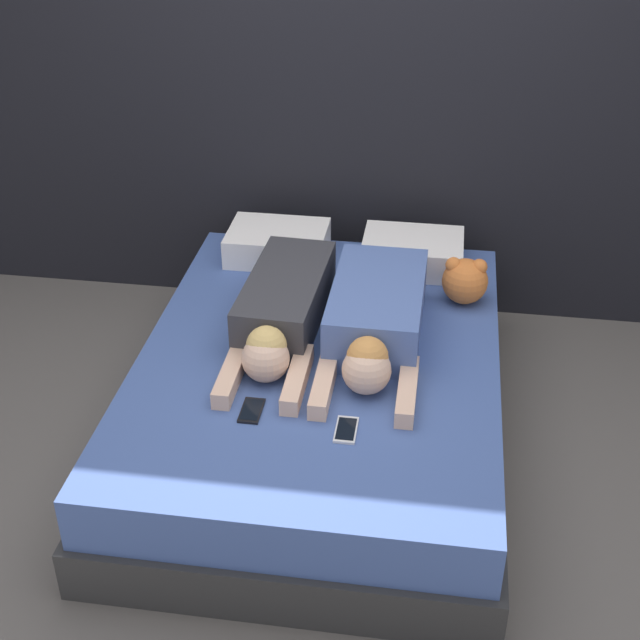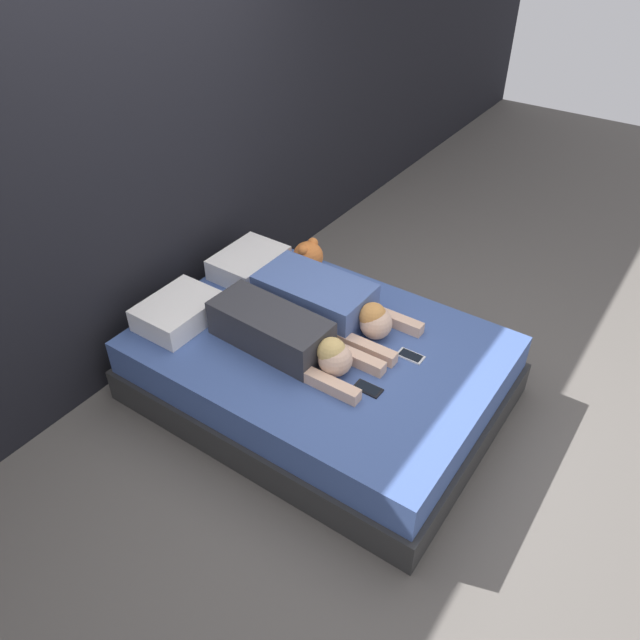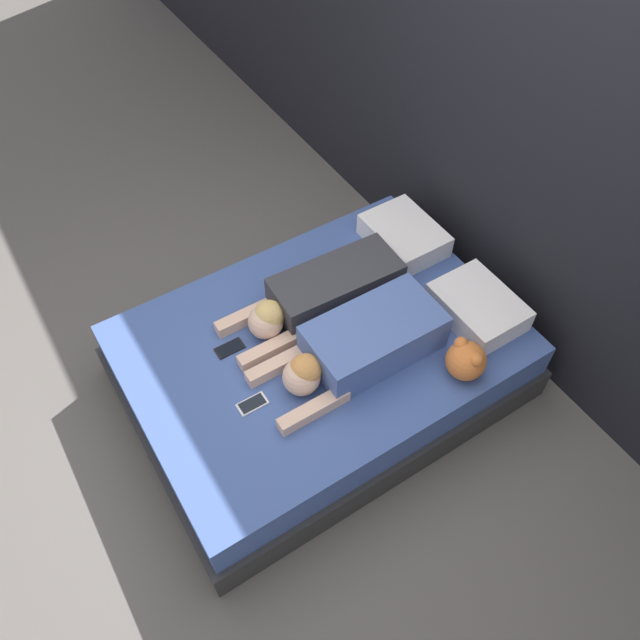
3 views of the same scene
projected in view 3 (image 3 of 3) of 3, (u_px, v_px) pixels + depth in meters
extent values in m
plane|color=#5B5651|center=(320.00, 382.00, 3.67)|extent=(12.00, 12.00, 0.00)
cube|color=black|center=(525.00, 128.00, 3.06)|extent=(12.00, 0.06, 2.60)
cube|color=#2D2D2D|center=(320.00, 372.00, 3.59)|extent=(1.52, 2.09, 0.21)
cube|color=#3F5999|center=(320.00, 350.00, 3.42)|extent=(1.46, 2.03, 0.22)
cube|color=white|center=(404.00, 236.00, 3.72)|extent=(0.48, 0.36, 0.14)
cube|color=white|center=(478.00, 307.00, 3.37)|extent=(0.48, 0.36, 0.14)
cube|color=#333338|center=(336.00, 286.00, 3.42)|extent=(0.34, 0.73, 0.22)
sphere|color=beige|center=(266.00, 322.00, 3.28)|extent=(0.19, 0.19, 0.19)
sphere|color=#D8B266|center=(269.00, 315.00, 3.25)|extent=(0.16, 0.16, 0.16)
cube|color=beige|center=(249.00, 315.00, 3.38)|extent=(0.07, 0.39, 0.07)
cube|color=beige|center=(273.00, 348.00, 3.25)|extent=(0.07, 0.39, 0.07)
cube|color=#4C66A5|center=(374.00, 337.00, 3.19)|extent=(0.38, 0.70, 0.23)
sphere|color=beige|center=(301.00, 377.00, 3.06)|extent=(0.19, 0.19, 0.19)
sphere|color=#D18C47|center=(305.00, 370.00, 3.04)|extent=(0.16, 0.16, 0.16)
cube|color=beige|center=(281.00, 364.00, 3.18)|extent=(0.07, 0.38, 0.07)
cube|color=beige|center=(314.00, 410.00, 3.02)|extent=(0.07, 0.38, 0.07)
cube|color=black|center=(230.00, 348.00, 3.28)|extent=(0.08, 0.15, 0.01)
cube|color=black|center=(230.00, 348.00, 3.28)|extent=(0.07, 0.13, 0.00)
cube|color=silver|center=(252.00, 404.00, 3.07)|extent=(0.08, 0.15, 0.01)
cube|color=black|center=(252.00, 403.00, 3.07)|extent=(0.07, 0.13, 0.00)
sphere|color=orange|center=(466.00, 361.00, 3.11)|extent=(0.21, 0.21, 0.21)
sphere|color=orange|center=(461.00, 344.00, 3.08)|extent=(0.07, 0.07, 0.07)
sphere|color=orange|center=(476.00, 360.00, 3.02)|extent=(0.07, 0.07, 0.07)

